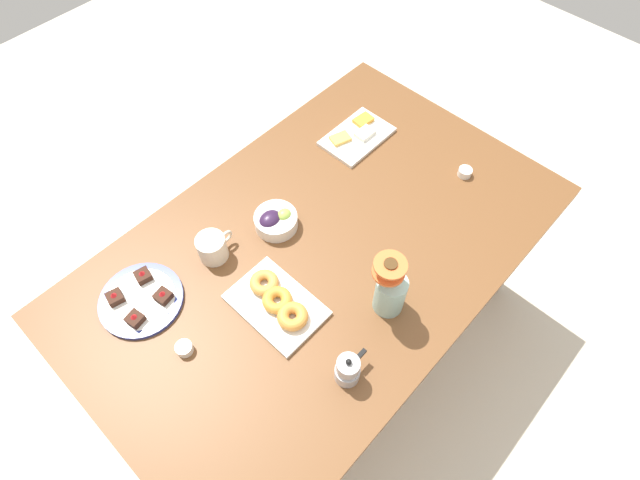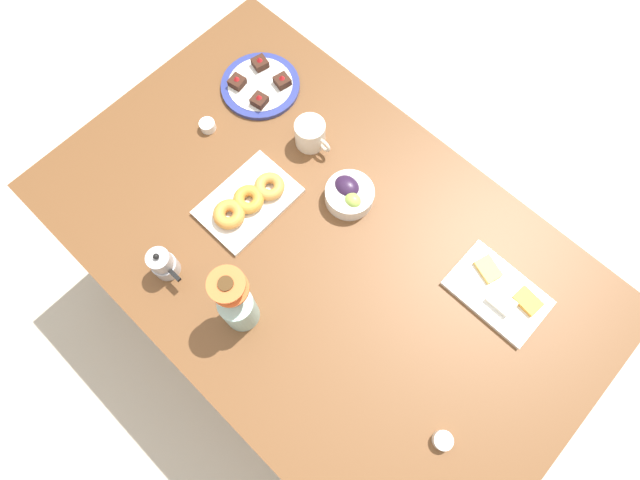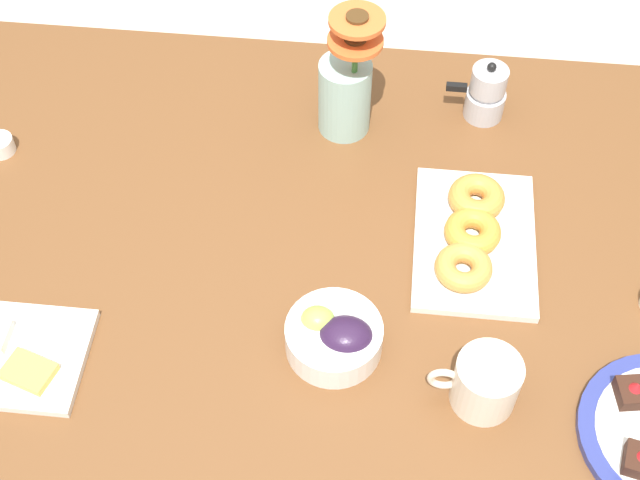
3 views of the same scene
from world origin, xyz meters
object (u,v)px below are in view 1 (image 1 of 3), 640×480
jam_cup_honey (184,348)px  flower_vase (390,291)px  dining_table (320,260)px  grape_bowl (275,220)px  jam_cup_berry (465,172)px  moka_pot (348,370)px  coffee_mug (212,247)px  croissant_platter (277,303)px  cheese_platter (357,135)px  dessert_plate (141,299)px

jam_cup_honey → flower_vase: flower_vase is taller
dining_table → grape_bowl: 0.20m
jam_cup_berry → moka_pot: 0.84m
flower_vase → dining_table: bearing=87.1°
jam_cup_berry → grape_bowl: bearing=151.6°
grape_bowl → flower_vase: 0.45m
jam_cup_honey → moka_pot: moka_pot is taller
dining_table → flower_vase: 0.33m
jam_cup_berry → flower_vase: 0.60m
coffee_mug → flower_vase: (0.24, -0.51, 0.04)m
coffee_mug → croissant_platter: size_ratio=0.45×
cheese_platter → dessert_plate: size_ratio=1.04×
cheese_platter → jam_cup_berry: size_ratio=5.42×
coffee_mug → moka_pot: (-0.01, -0.56, 0.00)m
coffee_mug → grape_bowl: bearing=-16.0°
cheese_platter → dessert_plate: dessert_plate is taller
jam_cup_berry → dessert_plate: bearing=158.5°
jam_cup_honey → dessert_plate: (0.01, 0.22, -0.00)m
dessert_plate → croissant_platter: bearing=-48.9°
dining_table → dessert_plate: size_ratio=6.38×
moka_pot → dining_table: bearing=53.1°
jam_cup_berry → moka_pot: (-0.83, -0.18, 0.03)m
grape_bowl → moka_pot: size_ratio=1.19×
jam_cup_honey → jam_cup_berry: 1.10m
grape_bowl → cheese_platter: grape_bowl is taller
coffee_mug → cheese_platter: coffee_mug is taller
jam_cup_honey → jam_cup_berry: (1.08, -0.21, 0.00)m
dessert_plate → flower_vase: bearing=-47.9°
cheese_platter → coffee_mug: bearing=-179.3°
cheese_platter → croissant_platter: croissant_platter is taller
grape_bowl → moka_pot: moka_pot is taller
dessert_plate → jam_cup_berry: bearing=-21.5°
croissant_platter → jam_cup_honey: bearing=161.7°
moka_pot → croissant_platter: bearing=86.3°
croissant_platter → moka_pot: moka_pot is taller
dining_table → croissant_platter: 0.26m
cheese_platter → dessert_plate: 0.96m
coffee_mug → jam_cup_berry: size_ratio=2.64×
croissant_platter → cheese_platter: bearing=22.3°
grape_bowl → jam_cup_berry: 0.69m
jam_cup_berry → dining_table: bearing=163.8°
dining_table → croissant_platter: croissant_platter is taller
dessert_plate → flower_vase: (0.49, -0.54, 0.08)m
coffee_mug → moka_pot: size_ratio=1.07×
coffee_mug → jam_cup_honey: bearing=-145.4°
dessert_plate → dining_table: bearing=-27.1°
dining_table → croissant_platter: (-0.24, -0.05, 0.10)m
cheese_platter → moka_pot: bearing=-140.9°
dining_table → dessert_plate: bearing=152.9°
grape_bowl → cheese_platter: 0.49m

